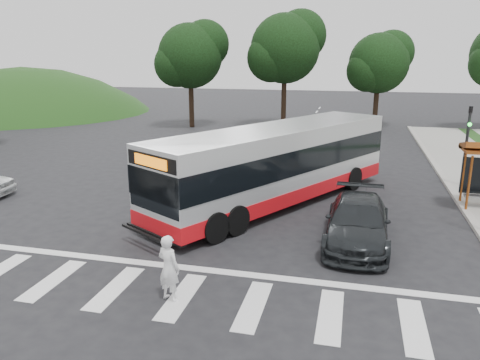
% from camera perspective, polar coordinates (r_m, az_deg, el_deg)
% --- Properties ---
extents(ground, '(140.00, 140.00, 0.00)m').
position_cam_1_polar(ground, '(17.55, -1.30, -6.26)').
color(ground, black).
rests_on(ground, ground).
extents(curb_east, '(0.30, 40.00, 0.15)m').
position_cam_1_polar(curb_east, '(25.03, 24.20, -0.85)').
color(curb_east, '#9E9991').
rests_on(curb_east, ground).
extents(hillside_nw, '(44.00, 44.00, 10.00)m').
position_cam_1_polar(hillside_nw, '(58.76, -24.62, 7.56)').
color(hillside_nw, '#193E13').
rests_on(hillside_nw, ground).
extents(crosswalk_ladder, '(18.00, 2.60, 0.01)m').
position_cam_1_polar(crosswalk_ladder, '(13.24, -7.13, -13.89)').
color(crosswalk_ladder, silver).
rests_on(crosswalk_ladder, ground).
extents(traffic_signal_ne_short, '(0.18, 0.37, 4.00)m').
position_cam_1_polar(traffic_signal_ne_short, '(25.13, 25.95, 4.64)').
color(traffic_signal_ne_short, black).
rests_on(traffic_signal_ne_short, ground).
extents(tree_north_a, '(6.60, 6.15, 10.17)m').
position_cam_1_polar(tree_north_a, '(42.29, 5.64, 15.80)').
color(tree_north_a, black).
rests_on(tree_north_a, ground).
extents(tree_north_b, '(5.72, 5.33, 8.43)m').
position_cam_1_polar(tree_north_b, '(43.86, 16.67, 13.59)').
color(tree_north_b, black).
rests_on(tree_north_b, ground).
extents(tree_north_c, '(6.16, 5.74, 9.30)m').
position_cam_1_polar(tree_north_c, '(42.28, -5.98, 14.94)').
color(tree_north_c, black).
rests_on(tree_north_c, ground).
extents(transit_bus, '(8.99, 12.75, 3.38)m').
position_cam_1_polar(transit_bus, '(20.36, 4.52, 1.72)').
color(transit_bus, silver).
rests_on(transit_bus, ground).
extents(pedestrian, '(0.78, 0.64, 1.85)m').
position_cam_1_polar(pedestrian, '(12.73, -8.67, -10.56)').
color(pedestrian, white).
rests_on(pedestrian, ground).
extents(dark_sedan, '(2.26, 5.31, 1.53)m').
position_cam_1_polar(dark_sedan, '(16.80, 14.13, -4.95)').
color(dark_sedan, black).
rests_on(dark_sedan, ground).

